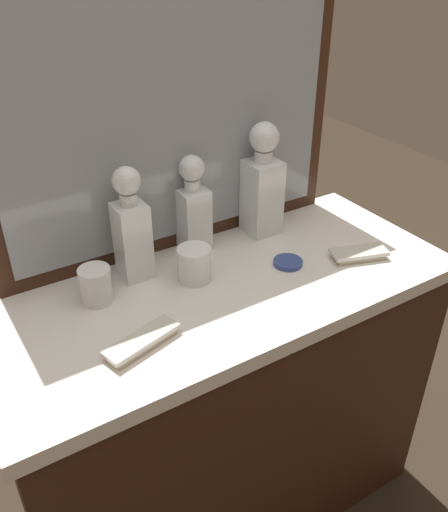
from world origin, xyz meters
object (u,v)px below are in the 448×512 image
object	(u,v)px
crystal_decanter_left	(132,235)
crystal_decanter_right	(262,190)
crystal_tumbler_far_left	(96,287)
porcelain_dish	(288,262)
silver_brush_front	(142,342)
crystal_decanter_far_right	(193,212)
silver_brush_far_right	(359,254)
crystal_tumbler_rear	(194,265)

from	to	relation	value
crystal_decanter_left	crystal_decanter_right	bearing A→B (deg)	3.00
crystal_tumbler_far_left	porcelain_dish	distance (m)	0.48
silver_brush_front	porcelain_dish	xyz separation A→B (m)	(0.45, 0.09, -0.01)
crystal_decanter_far_right	silver_brush_far_right	bearing A→B (deg)	-39.65
crystal_decanter_right	crystal_decanter_left	xyz separation A→B (m)	(-0.39, -0.02, -0.01)
crystal_decanter_right	crystal_tumbler_far_left	xyz separation A→B (m)	(-0.51, -0.07, -0.09)
crystal_tumbler_rear	silver_brush_far_right	distance (m)	0.43
crystal_tumbler_far_left	crystal_tumbler_rear	world-z (taller)	same
crystal_decanter_right	crystal_tumbler_rear	distance (m)	0.31
crystal_decanter_left	crystal_decanter_far_right	size ratio (longest dim) A/B	1.10
crystal_decanter_left	crystal_tumbler_far_left	xyz separation A→B (m)	(-0.12, -0.05, -0.08)
crystal_decanter_left	crystal_tumbler_far_left	distance (m)	0.15
crystal_decanter_left	crystal_tumbler_rear	bearing A→B (deg)	-38.86
crystal_decanter_left	porcelain_dish	xyz separation A→B (m)	(0.35, -0.16, -0.11)
porcelain_dish	silver_brush_front	bearing A→B (deg)	-168.61
silver_brush_far_right	crystal_tumbler_far_left	bearing A→B (deg)	164.03
crystal_decanter_far_right	silver_brush_far_right	xyz separation A→B (m)	(0.33, -0.28, -0.09)
crystal_decanter_right	silver_brush_front	size ratio (longest dim) A/B	1.79
crystal_decanter_right	crystal_tumbler_far_left	world-z (taller)	crystal_decanter_right
crystal_decanter_right	crystal_decanter_left	world-z (taller)	crystal_decanter_right
crystal_decanter_far_right	crystal_decanter_right	bearing A→B (deg)	-5.93
crystal_decanter_far_right	porcelain_dish	size ratio (longest dim) A/B	3.49
crystal_tumbler_far_left	silver_brush_far_right	distance (m)	0.67
crystal_decanter_left	porcelain_dish	world-z (taller)	crystal_decanter_left
crystal_decanter_left	crystal_tumbler_far_left	bearing A→B (deg)	-156.64
crystal_decanter_right	crystal_tumbler_rear	size ratio (longest dim) A/B	3.65
crystal_decanter_far_right	crystal_tumbler_rear	xyz separation A→B (m)	(-0.07, -0.13, -0.07)
crystal_decanter_left	silver_brush_far_right	bearing A→B (deg)	-24.19
crystal_tumbler_far_left	porcelain_dish	size ratio (longest dim) A/B	1.16
silver_brush_far_right	silver_brush_front	xyz separation A→B (m)	(-0.62, -0.02, 0.00)
crystal_decanter_far_right	porcelain_dish	bearing A→B (deg)	-51.83
porcelain_dish	crystal_tumbler_rear	bearing A→B (deg)	163.52
crystal_decanter_left	silver_brush_far_right	xyz separation A→B (m)	(0.52, -0.23, -0.10)
porcelain_dish	crystal_decanter_right	bearing A→B (deg)	76.58
crystal_decanter_far_right	crystal_tumbler_rear	bearing A→B (deg)	-119.02
crystal_decanter_left	silver_brush_front	world-z (taller)	crystal_decanter_left
silver_brush_far_right	porcelain_dish	xyz separation A→B (m)	(-0.17, 0.07, -0.01)
crystal_decanter_left	crystal_tumbler_rear	distance (m)	0.17
crystal_decanter_left	silver_brush_front	bearing A→B (deg)	-111.49
crystal_decanter_far_right	porcelain_dish	xyz separation A→B (m)	(0.16, -0.20, -0.10)
crystal_decanter_left	crystal_tumbler_rear	xyz separation A→B (m)	(0.11, -0.09, -0.08)
crystal_tumbler_rear	crystal_decanter_left	bearing A→B (deg)	141.14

